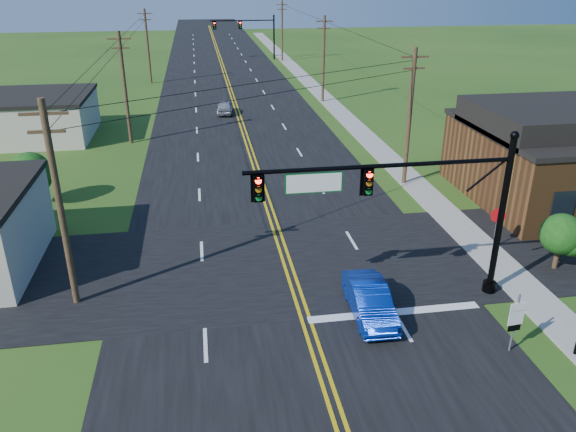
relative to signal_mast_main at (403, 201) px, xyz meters
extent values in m
cube|color=black|center=(-4.34, 42.00, -4.73)|extent=(16.00, 220.00, 0.04)
cube|color=black|center=(-4.34, 4.00, -4.73)|extent=(70.00, 10.00, 0.04)
cube|color=gray|center=(6.16, 32.00, -4.71)|extent=(2.00, 160.00, 0.08)
cylinder|color=black|center=(4.46, 0.00, -1.15)|extent=(0.28, 0.28, 7.20)
cylinder|color=black|center=(4.46, 0.00, -4.50)|extent=(0.60, 0.60, 0.50)
sphere|color=black|center=(4.46, 0.00, 2.55)|extent=(0.36, 0.36, 0.36)
cylinder|color=black|center=(-1.04, 0.00, 1.55)|extent=(11.00, 0.18, 0.18)
cube|color=#045017|center=(-3.74, 0.00, 1.00)|extent=(2.30, 0.06, 0.85)
cylinder|color=black|center=(4.46, 72.00, -1.15)|extent=(0.28, 0.28, 7.20)
cylinder|color=black|center=(4.46, 72.00, -4.50)|extent=(0.60, 0.60, 0.50)
sphere|color=black|center=(4.46, 72.00, 2.55)|extent=(0.36, 0.36, 0.36)
cylinder|color=black|center=(-0.54, 72.00, 1.25)|extent=(10.00, 0.18, 0.18)
cube|color=#045017|center=(-3.74, 72.00, 0.70)|extent=(2.30, 0.06, 0.85)
cube|color=#B9B09E|center=(-23.34, 30.00, -3.05)|extent=(12.00, 9.00, 3.40)
cube|color=black|center=(-23.34, 30.00, -1.20)|extent=(12.20, 9.20, 0.30)
cylinder|color=#352618|center=(-13.84, 2.00, -0.25)|extent=(0.28, 0.28, 9.00)
cube|color=#352618|center=(-13.84, 2.00, 3.65)|extent=(1.80, 0.12, 0.12)
cube|color=#352618|center=(-13.84, 2.00, 2.95)|extent=(1.40, 0.12, 0.12)
cylinder|color=#352618|center=(-13.84, 27.00, -0.25)|extent=(0.28, 0.28, 9.00)
cube|color=#352618|center=(-13.84, 27.00, 3.65)|extent=(1.80, 0.12, 0.12)
cube|color=#352618|center=(-13.84, 27.00, 2.95)|extent=(1.40, 0.12, 0.12)
cylinder|color=#352618|center=(-13.84, 54.00, -0.25)|extent=(0.28, 0.28, 9.00)
cube|color=#352618|center=(-13.84, 54.00, 3.65)|extent=(1.80, 0.12, 0.12)
cube|color=#352618|center=(-13.84, 54.00, 2.95)|extent=(1.40, 0.12, 0.12)
cylinder|color=#352618|center=(5.46, 14.00, -0.25)|extent=(0.28, 0.28, 9.00)
cube|color=#352618|center=(5.46, 14.00, 3.65)|extent=(1.80, 0.12, 0.12)
cube|color=#352618|center=(5.46, 14.00, 2.95)|extent=(1.40, 0.12, 0.12)
cylinder|color=#352618|center=(5.46, 40.00, -0.25)|extent=(0.28, 0.28, 9.00)
cube|color=#352618|center=(5.46, 40.00, 3.65)|extent=(1.80, 0.12, 0.12)
cube|color=#352618|center=(5.46, 40.00, 2.95)|extent=(1.40, 0.12, 0.12)
cylinder|color=#352618|center=(5.46, 70.00, -0.25)|extent=(0.28, 0.28, 9.00)
cube|color=#352618|center=(5.46, 70.00, 3.65)|extent=(1.80, 0.12, 0.12)
cube|color=#352618|center=(5.46, 70.00, 2.95)|extent=(1.40, 0.12, 0.12)
cylinder|color=#352618|center=(11.66, 18.00, -3.83)|extent=(0.24, 0.24, 1.85)
sphere|color=#183B0E|center=(11.66, 18.00, -2.15)|extent=(3.00, 3.00, 3.00)
cylinder|color=#352618|center=(8.66, 1.50, -4.09)|extent=(0.24, 0.24, 1.32)
sphere|color=#183B0E|center=(8.66, 1.50, -2.89)|extent=(2.00, 2.00, 2.00)
cylinder|color=#352618|center=(-18.34, 14.00, -3.98)|extent=(0.24, 0.24, 1.54)
sphere|color=#183B0E|center=(-18.34, 14.00, -2.58)|extent=(2.40, 2.40, 2.40)
imported|color=#062692|center=(-1.48, -1.00, -4.04)|extent=(1.64, 4.35, 1.42)
imported|color=#AFAFB4|center=(-5.44, 36.03, -4.09)|extent=(1.96, 4.03, 1.32)
cylinder|color=slate|center=(3.16, -4.18, -3.49)|extent=(0.09, 0.09, 2.53)
cube|color=white|center=(3.16, -4.21, -2.74)|extent=(0.63, 0.09, 0.34)
cube|color=white|center=(3.16, -4.21, -3.20)|extent=(0.63, 0.09, 0.63)
cube|color=black|center=(3.16, -4.21, -3.66)|extent=(0.52, 0.08, 0.25)
cylinder|color=slate|center=(6.75, 4.00, -3.68)|extent=(0.09, 0.09, 2.14)
cylinder|color=#AD090D|center=(6.75, 3.97, -2.86)|extent=(0.79, 0.28, 0.82)
camera|label=1|loc=(-7.99, -20.19, 8.69)|focal=35.00mm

